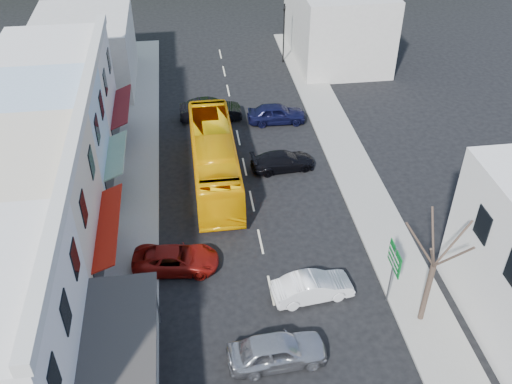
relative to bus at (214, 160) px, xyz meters
name	(u,v)px	position (x,y,z in m)	size (l,w,h in m)	color
ground	(271,290)	(2.17, -10.83, -1.55)	(120.00, 120.00, 0.00)	black
sidewalk_left	(136,191)	(-5.33, -0.83, -1.48)	(3.00, 52.00, 0.15)	gray
sidewalk_right	(355,174)	(9.67, -0.83, -1.48)	(3.00, 52.00, 0.15)	gray
shopfront_row	(31,195)	(-10.33, -5.83, 2.45)	(8.25, 30.00, 8.00)	silver
distant_block_left	(85,52)	(-9.83, 16.17, 1.45)	(8.00, 10.00, 6.00)	#B7B2A8
distant_block_right	(337,21)	(13.17, 19.17, 1.95)	(8.00, 12.00, 7.00)	#B7B2A8
bus	(214,160)	(0.00, 0.00, 0.00)	(2.50, 11.60, 3.10)	#FCB202
car_silver	(277,352)	(1.72, -15.39, -0.85)	(1.80, 4.40, 1.40)	#A6A6AB
car_white	(313,287)	(4.27, -11.56, -0.85)	(1.80, 4.40, 1.40)	white
car_red	(176,259)	(-2.83, -8.40, -0.85)	(1.90, 4.60, 1.40)	maroon
car_black_near	(283,160)	(4.81, 0.58, -0.85)	(1.84, 4.50, 1.40)	black
car_navy_mid	(277,114)	(5.44, 7.12, -0.85)	(1.80, 4.40, 1.40)	black
car_black_far	(211,111)	(0.32, 8.30, -0.85)	(1.80, 4.40, 1.40)	black
pedestrian_left	(136,286)	(-4.93, -10.53, -0.55)	(0.60, 0.40, 1.70)	black
direction_sign	(392,275)	(8.14, -12.33, 0.31)	(0.22, 1.68, 3.72)	#075E1C
street_tree	(434,266)	(9.39, -13.87, 2.24)	(2.46, 2.46, 7.58)	#342720
traffic_signal	(284,34)	(7.97, 18.47, 1.25)	(0.90, 1.24, 5.60)	black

